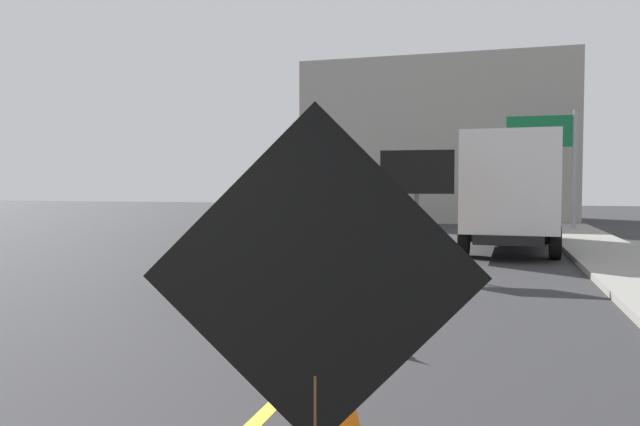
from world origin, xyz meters
The scene contains 10 objects.
lane_center_stripe centered at (0.00, 6.00, 0.00)m, with size 0.14×36.00×0.01m, color yellow.
roadwork_sign centered at (1.06, 2.47, 1.47)m, with size 1.59×0.40×2.33m.
arrow_board_trailer centered at (0.21, 12.99, 0.48)m, with size 1.60×1.85×2.70m.
box_truck centered at (2.27, 18.40, 1.81)m, with size 2.76×6.98×3.33m.
pickup_car centered at (-2.21, 11.06, 0.70)m, with size 2.35×5.05×1.38m.
highway_guide_sign centered at (4.17, 26.43, 3.42)m, with size 2.79×0.20×5.00m.
far_building_block centered at (-1.20, 34.23, 4.21)m, with size 13.87×8.16×8.42m, color gray.
traffic_cone_near_sign centered at (0.77, 4.17, 0.30)m, with size 0.36×0.36×0.62m.
traffic_cone_mid_lane centered at (0.45, 6.82, 0.35)m, with size 0.36×0.36×0.72m.
traffic_cone_far_lane centered at (0.66, 9.65, 0.32)m, with size 0.36×0.36×0.65m.
Camera 1 is at (1.86, -0.22, 1.95)m, focal length 33.84 mm.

